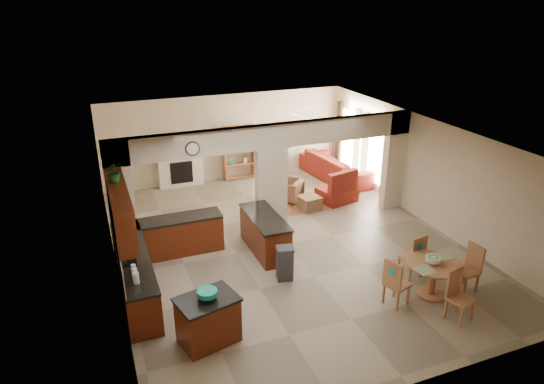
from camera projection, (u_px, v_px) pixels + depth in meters
name	position (u px, v px, depth m)	size (l,w,h in m)	color
floor	(286.00, 244.00, 11.98)	(10.00, 10.00, 0.00)	gray
ceiling	(287.00, 134.00, 10.91)	(10.00, 10.00, 0.00)	white
wall_back	(227.00, 137.00, 15.75)	(8.00, 8.00, 0.00)	tan
wall_front	(419.00, 312.00, 7.15)	(8.00, 8.00, 0.00)	tan
wall_left	(110.00, 219.00, 10.10)	(10.00, 10.00, 0.00)	tan
wall_right	(426.00, 171.00, 12.80)	(10.00, 10.00, 0.00)	tan
partition_left_pier	(121.00, 199.00, 11.06)	(0.60, 0.25, 2.80)	tan
partition_center_pier	(271.00, 189.00, 12.42)	(0.80, 0.25, 2.20)	tan
partition_right_pier	(394.00, 161.00, 13.56)	(0.60, 0.25, 2.80)	tan
partition_header	(271.00, 136.00, 11.89)	(8.00, 0.25, 0.60)	tan
kitchen_counter	(152.00, 257.00, 10.49)	(2.52, 3.29, 1.48)	#441307
upper_cabinets	(120.00, 209.00, 9.27)	(0.35, 2.40, 0.90)	#441307
peninsula	(265.00, 234.00, 11.51)	(0.70, 1.85, 0.91)	#441307
wall_clock	(193.00, 149.00, 11.10)	(0.34, 0.34, 0.03)	#492318
rug	(296.00, 205.00, 14.19)	(1.60, 1.30, 0.01)	brown
fireplace	(180.00, 168.00, 15.36)	(1.60, 0.35, 1.20)	silver
shelving_unit	(239.00, 152.00, 15.90)	(1.00, 0.32, 1.80)	brown
window_a	(376.00, 153.00, 14.85)	(0.02, 0.90, 1.90)	white
window_b	(349.00, 139.00, 16.31)	(0.02, 0.90, 1.90)	white
glazed_door	(361.00, 150.00, 15.64)	(0.02, 0.70, 2.10)	white
drape_a_left	(386.00, 159.00, 14.32)	(0.10, 0.28, 2.30)	#3A1E17
drape_a_right	(365.00, 148.00, 15.35)	(0.10, 0.28, 2.30)	#3A1E17
drape_b_left	(357.00, 144.00, 15.78)	(0.10, 0.28, 2.30)	#3A1E17
drape_b_right	(339.00, 134.00, 16.81)	(0.10, 0.28, 2.30)	#3A1E17
ceiling_fan	(294.00, 111.00, 14.09)	(1.00, 1.00, 0.10)	white
kitchen_island	(208.00, 320.00, 8.50)	(1.17, 0.95, 0.89)	#441307
teal_bowl	(207.00, 295.00, 8.30)	(0.35, 0.35, 0.17)	teal
trash_can	(285.00, 265.00, 10.39)	(0.34, 0.29, 0.71)	#2B2A2D
dining_table	(433.00, 274.00, 9.77)	(1.12, 1.12, 0.76)	brown
fruit_bowl	(433.00, 260.00, 9.63)	(0.30, 0.30, 0.16)	#60B226
sofa	(335.00, 167.00, 16.04)	(1.11, 2.84, 0.83)	maroon
chaise	(337.00, 194.00, 14.41)	(1.03, 0.84, 0.41)	maroon
armchair	(289.00, 190.00, 14.38)	(0.70, 0.73, 0.66)	maroon
ottoman	(310.00, 203.00, 13.83)	(0.55, 0.55, 0.40)	maroon
plant	(114.00, 171.00, 9.32)	(0.37, 0.32, 0.41)	#165417
chair_north	(414.00, 255.00, 10.39)	(0.49, 0.49, 1.02)	brown
chair_east	(470.00, 266.00, 9.95)	(0.45, 0.45, 1.02)	brown
chair_south	(458.00, 293.00, 9.08)	(0.51, 0.51, 1.02)	brown
chair_west	(395.00, 281.00, 9.43)	(0.53, 0.53, 1.02)	brown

